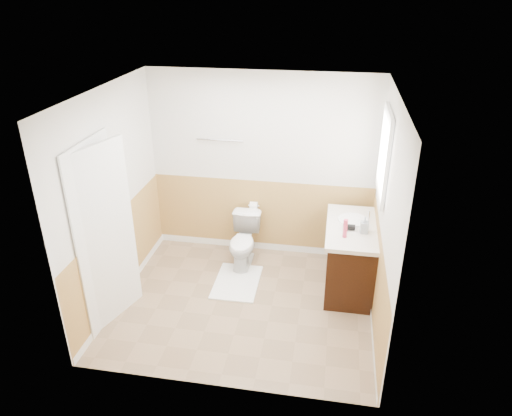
% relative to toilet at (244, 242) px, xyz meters
% --- Properties ---
extents(floor, '(3.00, 3.00, 0.00)m').
position_rel_toilet_xyz_m(floor, '(0.17, -0.85, -0.34)').
color(floor, '#8C7051').
rests_on(floor, ground).
extents(ceiling, '(3.00, 3.00, 0.00)m').
position_rel_toilet_xyz_m(ceiling, '(0.17, -0.85, 2.16)').
color(ceiling, white).
rests_on(ceiling, floor).
extents(wall_back, '(3.00, 0.00, 3.00)m').
position_rel_toilet_xyz_m(wall_back, '(0.17, 0.45, 0.91)').
color(wall_back, silver).
rests_on(wall_back, floor).
extents(wall_front, '(3.00, 0.00, 3.00)m').
position_rel_toilet_xyz_m(wall_front, '(0.17, -2.15, 0.91)').
color(wall_front, silver).
rests_on(wall_front, floor).
extents(wall_left, '(0.00, 3.00, 3.00)m').
position_rel_toilet_xyz_m(wall_left, '(-1.33, -0.85, 0.91)').
color(wall_left, silver).
rests_on(wall_left, floor).
extents(wall_right, '(0.00, 3.00, 3.00)m').
position_rel_toilet_xyz_m(wall_right, '(1.67, -0.85, 0.91)').
color(wall_right, silver).
rests_on(wall_right, floor).
extents(wainscot_back, '(3.00, 0.00, 3.00)m').
position_rel_toilet_xyz_m(wainscot_back, '(0.17, 0.44, 0.16)').
color(wainscot_back, tan).
rests_on(wainscot_back, floor).
extents(wainscot_front, '(3.00, 0.00, 3.00)m').
position_rel_toilet_xyz_m(wainscot_front, '(0.17, -2.14, 0.16)').
color(wainscot_front, tan).
rests_on(wainscot_front, floor).
extents(wainscot_left, '(0.00, 2.60, 2.60)m').
position_rel_toilet_xyz_m(wainscot_left, '(-1.32, -0.85, 0.16)').
color(wainscot_left, tan).
rests_on(wainscot_left, floor).
extents(wainscot_right, '(0.00, 2.60, 2.60)m').
position_rel_toilet_xyz_m(wainscot_right, '(1.66, -0.85, 0.16)').
color(wainscot_right, tan).
rests_on(wainscot_right, floor).
extents(toilet, '(0.39, 0.67, 0.68)m').
position_rel_toilet_xyz_m(toilet, '(0.00, 0.00, 0.00)').
color(toilet, white).
rests_on(toilet, floor).
extents(bath_mat, '(0.56, 0.81, 0.02)m').
position_rel_toilet_xyz_m(bath_mat, '(0.00, -0.46, -0.33)').
color(bath_mat, white).
rests_on(bath_mat, floor).
extents(vanity_cabinet, '(0.55, 1.10, 0.80)m').
position_rel_toilet_xyz_m(vanity_cabinet, '(1.38, -0.28, 0.06)').
color(vanity_cabinet, black).
rests_on(vanity_cabinet, floor).
extents(vanity_knob_left, '(0.03, 0.03, 0.03)m').
position_rel_toilet_xyz_m(vanity_knob_left, '(1.08, -0.38, 0.21)').
color(vanity_knob_left, silver).
rests_on(vanity_knob_left, vanity_cabinet).
extents(vanity_knob_right, '(0.03, 0.03, 0.03)m').
position_rel_toilet_xyz_m(vanity_knob_right, '(1.08, -0.18, 0.21)').
color(vanity_knob_right, silver).
rests_on(vanity_knob_right, vanity_cabinet).
extents(countertop, '(0.60, 1.15, 0.05)m').
position_rel_toilet_xyz_m(countertop, '(1.37, -0.28, 0.48)').
color(countertop, beige).
rests_on(countertop, vanity_cabinet).
extents(sink_basin, '(0.36, 0.36, 0.02)m').
position_rel_toilet_xyz_m(sink_basin, '(1.38, -0.13, 0.52)').
color(sink_basin, white).
rests_on(sink_basin, countertop).
extents(faucet, '(0.02, 0.02, 0.14)m').
position_rel_toilet_xyz_m(faucet, '(1.56, -0.13, 0.58)').
color(faucet, silver).
rests_on(faucet, countertop).
extents(lotion_bottle, '(0.05, 0.05, 0.22)m').
position_rel_toilet_xyz_m(lotion_bottle, '(1.28, -0.56, 0.62)').
color(lotion_bottle, '#D03655').
rests_on(lotion_bottle, countertop).
extents(soap_dispenser, '(0.09, 0.10, 0.20)m').
position_rel_toilet_xyz_m(soap_dispenser, '(1.50, -0.42, 0.61)').
color(soap_dispenser, '#8E99A0').
rests_on(soap_dispenser, countertop).
extents(hair_dryer_body, '(0.14, 0.07, 0.07)m').
position_rel_toilet_xyz_m(hair_dryer_body, '(1.33, -0.38, 0.54)').
color(hair_dryer_body, black).
rests_on(hair_dryer_body, countertop).
extents(hair_dryer_handle, '(0.03, 0.03, 0.07)m').
position_rel_toilet_xyz_m(hair_dryer_handle, '(1.30, -0.41, 0.51)').
color(hair_dryer_handle, black).
rests_on(hair_dryer_handle, countertop).
extents(mirror_panel, '(0.02, 0.35, 0.90)m').
position_rel_toilet_xyz_m(mirror_panel, '(1.65, 0.25, 1.21)').
color(mirror_panel, silver).
rests_on(mirror_panel, wall_right).
extents(window_frame, '(0.04, 0.80, 1.00)m').
position_rel_toilet_xyz_m(window_frame, '(1.64, -0.26, 1.41)').
color(window_frame, white).
rests_on(window_frame, wall_right).
extents(window_glass, '(0.01, 0.70, 0.90)m').
position_rel_toilet_xyz_m(window_glass, '(1.66, -0.26, 1.41)').
color(window_glass, white).
rests_on(window_glass, wall_right).
extents(door, '(0.29, 0.78, 2.04)m').
position_rel_toilet_xyz_m(door, '(-1.23, -1.30, 0.68)').
color(door, white).
rests_on(door, wall_left).
extents(door_frame, '(0.02, 0.92, 2.10)m').
position_rel_toilet_xyz_m(door_frame, '(-1.31, -1.30, 0.69)').
color(door_frame, white).
rests_on(door_frame, wall_left).
extents(door_knob, '(0.06, 0.06, 0.06)m').
position_rel_toilet_xyz_m(door_knob, '(-1.17, -0.97, 0.61)').
color(door_knob, silver).
rests_on(door_knob, door).
extents(towel_bar, '(0.62, 0.02, 0.02)m').
position_rel_toilet_xyz_m(towel_bar, '(-0.38, 0.40, 1.26)').
color(towel_bar, silver).
rests_on(towel_bar, wall_back).
extents(tp_holder_bar, '(0.14, 0.02, 0.02)m').
position_rel_toilet_xyz_m(tp_holder_bar, '(0.07, 0.38, 0.36)').
color(tp_holder_bar, silver).
rests_on(tp_holder_bar, wall_back).
extents(tp_roll, '(0.10, 0.11, 0.11)m').
position_rel_toilet_xyz_m(tp_roll, '(0.07, 0.38, 0.36)').
color(tp_roll, white).
rests_on(tp_roll, tp_holder_bar).
extents(tp_sheet, '(0.10, 0.01, 0.16)m').
position_rel_toilet_xyz_m(tp_sheet, '(0.07, 0.38, 0.25)').
color(tp_sheet, white).
rests_on(tp_sheet, tp_roll).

